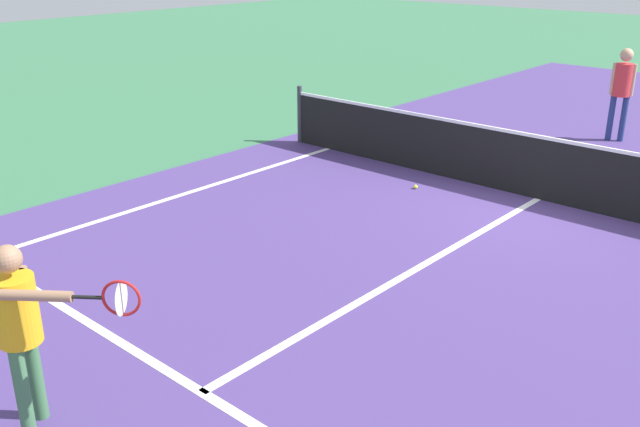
{
  "coord_description": "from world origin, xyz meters",
  "views": [
    {
      "loc": [
        4.05,
        -9.48,
        3.56
      ],
      "look_at": [
        -0.32,
        -4.52,
        1.0
      ],
      "focal_mm": 39.43,
      "sensor_mm": 36.0,
      "label": 1
    }
  ],
  "objects_px": {
    "player_far": "(622,85)",
    "tennis_ball_near_net": "(416,187)",
    "player_near": "(21,319)",
    "net": "(542,167)"
  },
  "relations": [
    {
      "from": "net",
      "to": "tennis_ball_near_net",
      "type": "distance_m",
      "value": 1.88
    },
    {
      "from": "net",
      "to": "player_far",
      "type": "height_order",
      "value": "player_far"
    },
    {
      "from": "net",
      "to": "player_near",
      "type": "relative_size",
      "value": 6.29
    },
    {
      "from": "player_near",
      "to": "net",
      "type": "bearing_deg",
      "value": 85.31
    },
    {
      "from": "player_far",
      "to": "tennis_ball_near_net",
      "type": "distance_m",
      "value": 5.16
    },
    {
      "from": "tennis_ball_near_net",
      "to": "net",
      "type": "bearing_deg",
      "value": 26.83
    },
    {
      "from": "player_far",
      "to": "tennis_ball_near_net",
      "type": "xyz_separation_m",
      "value": [
        -1.24,
        -4.9,
        -1.04
      ]
    },
    {
      "from": "player_near",
      "to": "player_far",
      "type": "bearing_deg",
      "value": 88.83
    },
    {
      "from": "player_near",
      "to": "player_far",
      "type": "xyz_separation_m",
      "value": [
        0.24,
        11.6,
        0.12
      ]
    },
    {
      "from": "net",
      "to": "player_near",
      "type": "xyz_separation_m",
      "value": [
        -0.62,
        -7.53,
        0.46
      ]
    }
  ]
}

